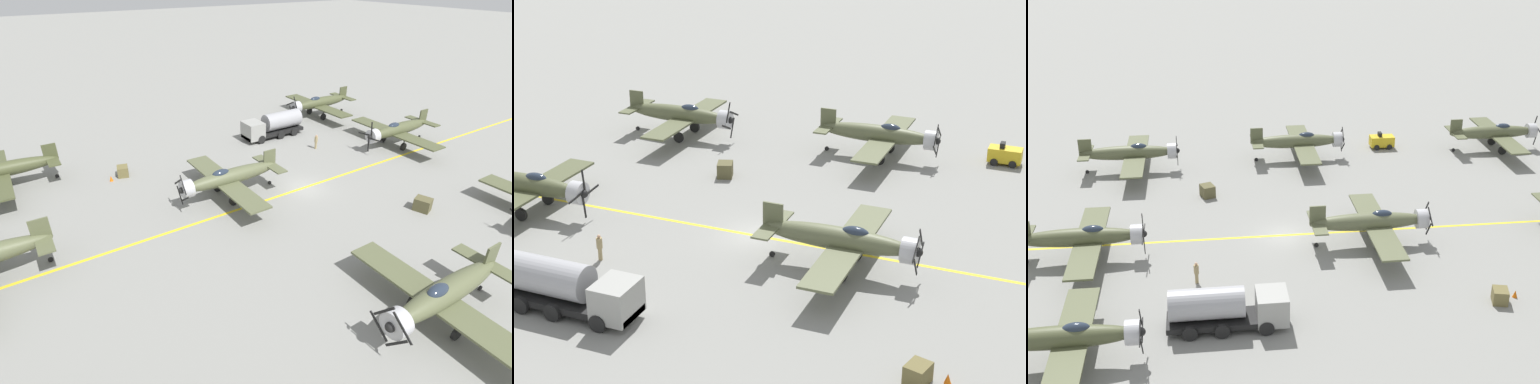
% 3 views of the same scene
% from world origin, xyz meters
% --- Properties ---
extents(ground_plane, '(400.00, 400.00, 0.00)m').
position_xyz_m(ground_plane, '(0.00, 0.00, 0.00)').
color(ground_plane, gray).
extents(taxiway_stripe, '(0.30, 160.00, 0.01)m').
position_xyz_m(taxiway_stripe, '(0.00, 0.00, 0.00)').
color(taxiway_stripe, yellow).
rests_on(taxiway_stripe, ground).
extents(airplane_near_center, '(12.00, 9.98, 3.80)m').
position_xyz_m(airplane_near_center, '(2.40, -15.86, 2.01)').
color(airplane_near_center, '#4E5334').
rests_on(airplane_near_center, ground).
extents(airplane_far_right, '(12.00, 9.98, 3.65)m').
position_xyz_m(airplane_far_right, '(15.24, 24.08, 2.01)').
color(airplane_far_right, '#464B2D').
rests_on(airplane_far_right, ground).
extents(airplane_mid_center, '(12.00, 9.98, 3.65)m').
position_xyz_m(airplane_mid_center, '(2.38, 6.86, 2.01)').
color(airplane_mid_center, '#595F40').
rests_on(airplane_mid_center, ground).
extents(airplane_near_right, '(12.00, 9.98, 3.65)m').
position_xyz_m(airplane_near_right, '(15.62, -15.23, 2.01)').
color(airplane_near_right, '#4A4F31').
rests_on(airplane_near_right, ground).
extents(airplane_mid_left, '(12.00, 9.98, 3.65)m').
position_xyz_m(airplane_mid_left, '(-17.29, 3.70, 2.01)').
color(airplane_mid_left, '#565B3D').
rests_on(airplane_mid_left, ground).
extents(fuel_tanker, '(2.68, 8.00, 2.98)m').
position_xyz_m(fuel_tanker, '(12.75, -5.31, 1.51)').
color(fuel_tanker, black).
rests_on(fuel_tanker, ground).
extents(ground_crew_walking, '(0.37, 0.37, 1.71)m').
position_xyz_m(ground_crew_walking, '(6.82, -7.33, 0.93)').
color(ground_crew_walking, tan).
rests_on(ground_crew_walking, ground).
extents(supply_crate_by_tanker, '(1.66, 1.52, 1.13)m').
position_xyz_m(supply_crate_by_tanker, '(-8.77, -6.18, 0.57)').
color(supply_crate_by_tanker, brown).
rests_on(supply_crate_by_tanker, ground).
extents(supply_crate_mid_lane, '(1.47, 1.32, 1.04)m').
position_xyz_m(supply_crate_mid_lane, '(12.01, 13.76, 0.52)').
color(supply_crate_mid_lane, brown).
rests_on(supply_crate_mid_lane, ground).
extents(traffic_cone, '(0.36, 0.36, 0.55)m').
position_xyz_m(traffic_cone, '(11.52, 15.12, 0.28)').
color(traffic_cone, orange).
rests_on(traffic_cone, ground).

